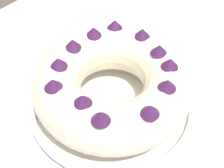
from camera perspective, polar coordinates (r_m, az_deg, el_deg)
The scene contains 3 objects.
dining_table at distance 0.69m, azimuth 1.68°, elevation -10.16°, with size 1.17×0.93×0.76m.
serving_dish at distance 0.59m, azimuth -0.00°, elevation -3.67°, with size 0.31×0.31×0.03m.
bundt_cake at distance 0.55m, azimuth 0.01°, elevation 0.10°, with size 0.28×0.28×0.10m.
Camera 1 is at (-0.30, -0.23, 1.23)m, focal length 50.00 mm.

